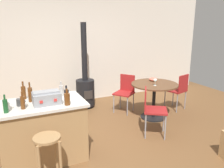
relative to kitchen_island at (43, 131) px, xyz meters
name	(u,v)px	position (x,y,z in m)	size (l,w,h in m)	color
ground_plane	(108,144)	(1.05, -0.02, -0.45)	(8.80, 8.80, 0.00)	brown
back_wall	(68,50)	(1.05, 2.44, 0.90)	(8.00, 0.10, 2.70)	beige
kitchen_island	(43,131)	(0.00, 0.00, 0.00)	(1.22, 0.75, 0.90)	#A37A4C
wooden_stool	(48,151)	(-0.04, -0.65, 0.04)	(0.33, 0.33, 0.68)	#A37A4C
dining_table	(154,92)	(2.40, 0.62, 0.13)	(0.98, 0.98, 0.76)	black
folding_chair_near	(125,90)	(2.03, 1.23, 0.04)	(0.56, 0.56, 0.85)	maroon
folding_chair_far	(152,108)	(1.90, -0.03, 0.07)	(0.55, 0.55, 0.88)	maroon
folding_chair_left	(178,89)	(3.19, 0.78, 0.06)	(0.50, 0.50, 0.86)	maroon
wood_stove	(85,87)	(1.28, 1.86, 0.04)	(0.44, 0.45, 2.02)	black
toolbox	(47,98)	(0.07, -0.08, 0.53)	(0.38, 0.28, 0.18)	gray
bottle_0	(5,106)	(-0.45, -0.21, 0.54)	(0.06, 0.06, 0.24)	#194C23
bottle_1	(24,92)	(-0.20, 0.27, 0.55)	(0.07, 0.07, 0.27)	#603314
bottle_2	(61,90)	(0.34, 0.19, 0.54)	(0.07, 0.07, 0.23)	#B7B2AD
bottle_3	(67,95)	(0.35, -0.09, 0.54)	(0.07, 0.07, 0.23)	black
bottle_4	(23,102)	(-0.25, -0.16, 0.54)	(0.06, 0.06, 0.24)	#603314
bottle_5	(30,94)	(-0.12, 0.10, 0.56)	(0.06, 0.06, 0.29)	#603314
bottle_6	(67,99)	(0.32, -0.25, 0.54)	(0.08, 0.08, 0.23)	#603314
cup_0	(7,106)	(-0.44, -0.10, 0.50)	(0.11, 0.07, 0.11)	white
cup_1	(20,102)	(-0.28, -0.01, 0.50)	(0.12, 0.09, 0.10)	#383838
cup_2	(54,93)	(0.22, 0.22, 0.49)	(0.12, 0.08, 0.09)	white
wine_glass	(155,80)	(2.32, 0.50, 0.42)	(0.07, 0.07, 0.14)	silver
serving_bowl	(153,79)	(2.52, 0.85, 0.35)	(0.18, 0.18, 0.07)	#DB6651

